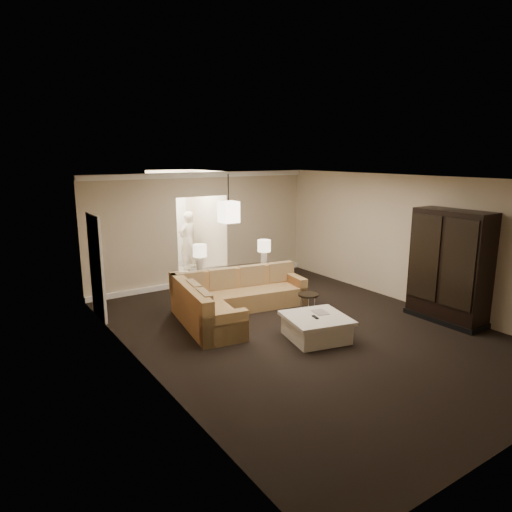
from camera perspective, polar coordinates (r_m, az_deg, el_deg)
ground at (r=8.70m, az=5.85°, el=-9.21°), size 8.00×8.00×0.00m
wall_back at (r=11.59m, az=-6.66°, el=3.45°), size 6.00×0.04×2.80m
wall_left at (r=6.82m, az=-13.77°, el=-3.25°), size 0.04×8.00×2.80m
wall_right at (r=10.43m, az=18.88°, el=1.84°), size 0.04×8.00×2.80m
ceiling at (r=8.10m, az=6.30°, el=9.53°), size 6.00×8.00×0.02m
crown_molding at (r=11.41m, az=-6.72°, el=10.02°), size 6.00×0.10×0.12m
baseboard at (r=11.83m, az=-6.39°, el=-3.00°), size 6.00×0.10×0.12m
side_door at (r=9.52m, az=-19.31°, el=-1.32°), size 0.05×0.90×2.10m
foyer at (r=12.80m, az=-9.40°, el=3.77°), size 1.44×2.02×2.80m
sectional_sofa at (r=9.35m, az=-3.14°, el=-5.40°), size 3.12×2.36×0.84m
coffee_table at (r=8.28m, az=7.53°, el=-8.81°), size 1.26×1.26×0.44m
console_table at (r=10.30m, az=-2.88°, el=-3.07°), size 1.99×0.86×0.75m
armoire at (r=9.60m, az=23.03°, el=-1.49°), size 0.65×1.53×2.20m
drink_table at (r=9.20m, az=6.53°, el=-5.59°), size 0.41×0.41×0.51m
table_lamp_left at (r=9.94m, az=-7.04°, el=0.35°), size 0.30×0.30×0.57m
table_lamp_right at (r=10.38m, az=1.02°, el=0.97°), size 0.30×0.30×0.57m
pendant_light at (r=10.38m, az=-3.45°, el=5.54°), size 0.38×0.38×1.09m
person at (r=13.03m, az=-8.51°, el=2.29°), size 0.78×0.64×1.85m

